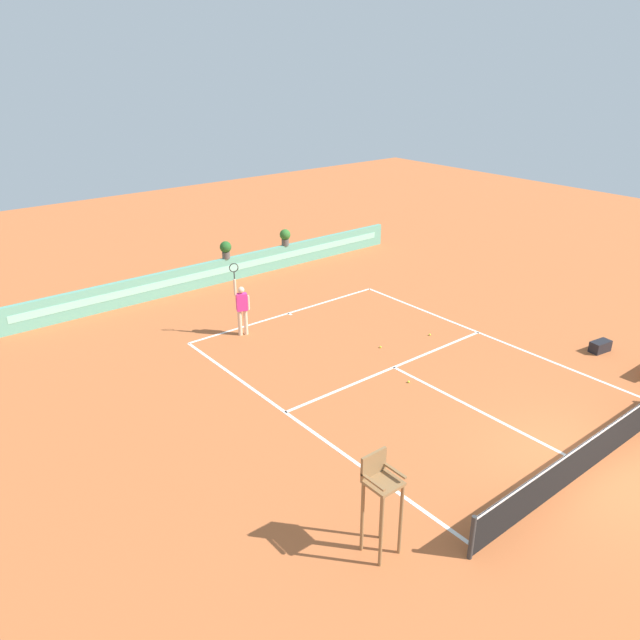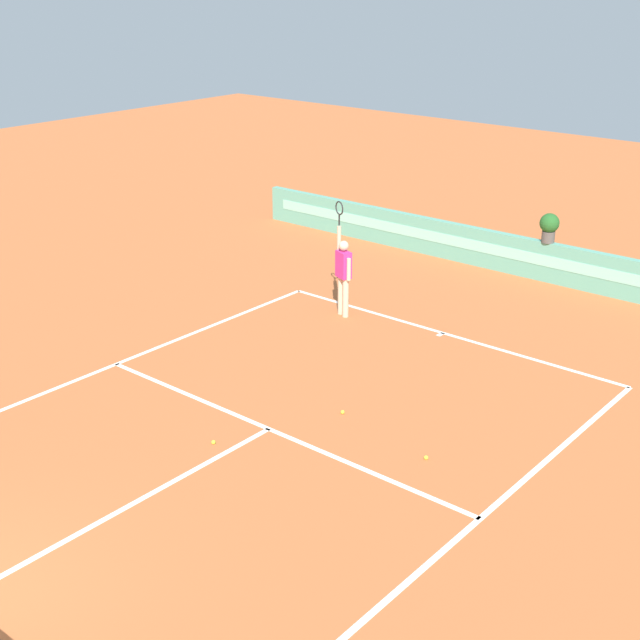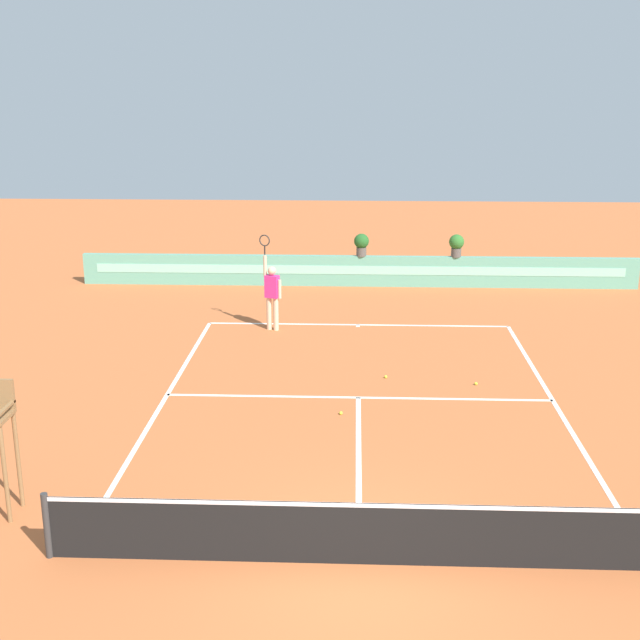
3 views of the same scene
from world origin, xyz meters
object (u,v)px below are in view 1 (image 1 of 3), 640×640
(tennis_ball_near_baseline, at_px, (380,347))
(tennis_ball_mid_court, at_px, (409,382))
(potted_plant_right, at_px, (285,236))
(gear_bag, at_px, (600,346))
(potted_plant_centre, at_px, (226,249))
(umpire_chair, at_px, (380,493))
(tennis_player, at_px, (242,306))
(tennis_ball_by_sideline, at_px, (430,335))

(tennis_ball_near_baseline, distance_m, tennis_ball_mid_court, 2.40)
(tennis_ball_near_baseline, xyz_separation_m, tennis_ball_mid_court, (-0.98, -2.19, 0.00))
(tennis_ball_near_baseline, distance_m, potted_plant_right, 9.22)
(potted_plant_right, bearing_deg, gear_bag, -78.11)
(tennis_ball_near_baseline, bearing_deg, potted_plant_centre, 93.42)
(umpire_chair, bearing_deg, potted_plant_centre, 69.29)
(tennis_player, bearing_deg, gear_bag, -45.22)
(gear_bag, relative_size, tennis_ball_by_sideline, 10.29)
(tennis_ball_mid_court, relative_size, potted_plant_right, 0.09)
(tennis_player, bearing_deg, umpire_chair, -108.17)
(umpire_chair, xyz_separation_m, tennis_ball_mid_court, (5.26, 4.18, -1.31))
(tennis_ball_mid_court, distance_m, tennis_ball_by_sideline, 3.49)
(tennis_ball_near_baseline, xyz_separation_m, tennis_ball_by_sideline, (1.99, -0.36, 0.00))
(gear_bag, bearing_deg, tennis_ball_by_sideline, 128.15)
(gear_bag, height_order, tennis_ball_mid_court, gear_bag)
(tennis_player, distance_m, tennis_ball_by_sideline, 6.46)
(gear_bag, bearing_deg, tennis_player, 134.78)
(tennis_player, height_order, tennis_ball_near_baseline, tennis_player)
(tennis_ball_by_sideline, height_order, potted_plant_centre, potted_plant_centre)
(potted_plant_right, bearing_deg, tennis_ball_by_sideline, -93.36)
(potted_plant_centre, bearing_deg, tennis_ball_near_baseline, -86.58)
(umpire_chair, relative_size, tennis_ball_by_sideline, 31.47)
(tennis_ball_near_baseline, height_order, potted_plant_centre, potted_plant_centre)
(potted_plant_centre, bearing_deg, gear_bag, -66.34)
(tennis_ball_near_baseline, distance_m, potted_plant_centre, 8.88)
(umpire_chair, distance_m, potted_plant_right, 17.48)
(tennis_ball_by_sideline, bearing_deg, tennis_ball_near_baseline, 169.77)
(tennis_ball_by_sideline, distance_m, potted_plant_centre, 9.55)
(gear_bag, relative_size, tennis_ball_mid_court, 10.29)
(tennis_player, xyz_separation_m, tennis_ball_by_sideline, (4.92, -4.07, -1.02))
(potted_plant_right, xyz_separation_m, potted_plant_centre, (-3.04, 0.00, 0.00))
(umpire_chair, height_order, tennis_ball_near_baseline, umpire_chair)
(tennis_ball_mid_court, height_order, tennis_ball_by_sideline, same)
(tennis_ball_by_sideline, height_order, potted_plant_right, potted_plant_right)
(gear_bag, height_order, tennis_ball_near_baseline, gear_bag)
(tennis_ball_by_sideline, distance_m, potted_plant_right, 9.23)
(gear_bag, xyz_separation_m, tennis_ball_by_sideline, (-3.35, 4.27, -0.15))
(umpire_chair, bearing_deg, tennis_ball_mid_court, 38.47)
(potted_plant_right, bearing_deg, umpire_chair, -120.08)
(umpire_chair, height_order, tennis_player, tennis_player)
(gear_bag, relative_size, potted_plant_centre, 0.97)
(tennis_ball_mid_court, bearing_deg, tennis_ball_near_baseline, 65.89)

